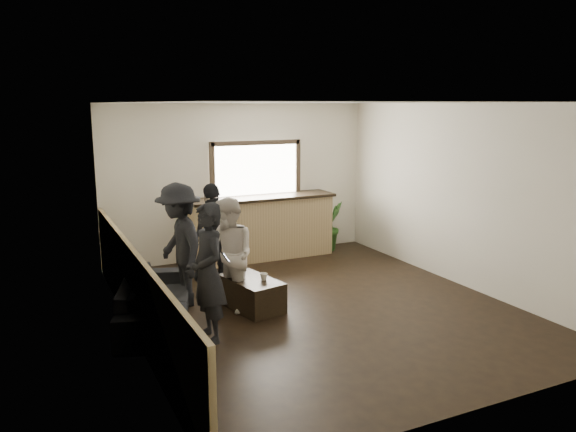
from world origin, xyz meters
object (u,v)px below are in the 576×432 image
sofa (156,299)px  potted_plant (330,226)px  person_c (180,245)px  coffee_table (252,294)px  person_d (214,233)px  cup_a (237,273)px  cup_b (264,277)px  person_a (208,273)px  bar_counter (262,224)px  person_b (229,255)px

sofa → potted_plant: bearing=-42.3°
person_c → coffee_table: bearing=53.1°
person_c → person_d: person_c is taller
cup_a → cup_b: 0.41m
person_d → person_a: bearing=36.0°
cup_b → person_d: (-0.20, 1.53, 0.32)m
cup_b → coffee_table: bearing=137.5°
bar_counter → person_b: (-1.45, -2.31, 0.14)m
cup_b → potted_plant: bearing=44.9°
coffee_table → person_b: person_b is taller
coffee_table → person_a: bearing=-138.0°
cup_b → person_c: person_c is taller
coffee_table → person_c: (-0.84, 0.54, 0.66)m
bar_counter → sofa: size_ratio=1.30×
coffee_table → person_c: 1.20m
coffee_table → bar_counter: bearing=63.9°
person_b → person_d: (0.23, 1.37, 0.01)m
sofa → cup_a: bearing=-67.0°
sofa → cup_a: (1.16, 0.11, 0.17)m
cup_b → potted_plant: size_ratio=0.11×
sofa → potted_plant: 4.46m
cup_a → potted_plant: potted_plant is taller
bar_counter → person_a: bearing=-122.7°
bar_counter → sofa: 3.36m
bar_counter → person_a: (-2.00, -3.11, 0.19)m
person_a → person_b: bearing=142.0°
potted_plant → person_d: 2.80m
cup_a → sofa: bearing=-174.7°
bar_counter → coffee_table: size_ratio=2.84×
sofa → person_a: (0.45, -0.84, 0.53)m
bar_counter → potted_plant: size_ratio=2.84×
bar_counter → cup_b: size_ratio=25.80×
bar_counter → sofa: bar_counter is taller
coffee_table → person_d: size_ratio=0.60×
cup_a → person_b: (-0.16, -0.14, 0.31)m
person_a → cup_a: bearing=139.5°
cup_b → person_b: size_ratio=0.07×
person_a → person_c: size_ratio=0.96×
person_c → sofa: bearing=-48.6°
potted_plant → person_a: (-3.41, -3.07, 0.36)m
cup_a → cup_b: cup_a is taller
cup_a → person_c: bearing=153.2°
cup_a → person_c: (-0.71, 0.36, 0.39)m
coffee_table → cup_b: bearing=-42.5°
cup_a → person_b: 0.37m
coffee_table → potted_plant: size_ratio=1.00×
coffee_table → cup_a: (-0.13, 0.18, 0.26)m
sofa → person_a: bearing=-134.0°
potted_plant → person_d: size_ratio=0.60×
bar_counter → potted_plant: bar_counter is taller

